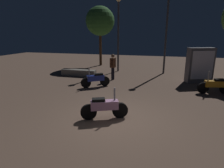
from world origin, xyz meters
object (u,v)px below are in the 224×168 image
person_rider_beside (113,65)px  streetlamp_near (167,25)px  motorcycle_orange_parked_left (215,85)px  streetlamp_far (118,26)px  motorcycle_pink_foreground (104,107)px  motorcycle_blue_parked_right (96,79)px  kiosk_billboard (200,65)px

person_rider_beside → streetlamp_near: 5.05m
motorcycle_orange_parked_left → person_rider_beside: person_rider_beside is taller
motorcycle_orange_parked_left → streetlamp_far: (-5.97, 4.47, 3.02)m
motorcycle_pink_foreground → motorcycle_blue_parked_right: size_ratio=1.11×
motorcycle_pink_foreground → motorcycle_orange_parked_left: bearing=19.7°
kiosk_billboard → streetlamp_far: bearing=-43.3°
streetlamp_near → streetlamp_far: (-3.53, -0.06, -0.01)m
motorcycle_orange_parked_left → kiosk_billboard: 2.39m
kiosk_billboard → motorcycle_pink_foreground: bearing=35.7°
motorcycle_orange_parked_left → kiosk_billboard: kiosk_billboard is taller
motorcycle_pink_foreground → kiosk_billboard: (4.06, 6.40, 0.61)m
streetlamp_near → kiosk_billboard: 3.91m
motorcycle_blue_parked_right → motorcycle_orange_parked_left: bearing=147.6°
motorcycle_orange_parked_left → streetlamp_near: (-2.44, 4.54, 3.03)m
streetlamp_near → kiosk_billboard: bearing=-47.4°
kiosk_billboard → person_rider_beside: bearing=-13.4°
motorcycle_pink_foreground → motorcycle_orange_parked_left: same height
motorcycle_pink_foreground → kiosk_billboard: kiosk_billboard is taller
motorcycle_orange_parked_left → motorcycle_blue_parked_right: 6.12m
motorcycle_pink_foreground → motorcycle_blue_parked_right: (-1.69, 3.76, 0.00)m
motorcycle_blue_parked_right → streetlamp_far: (0.14, 4.84, 3.02)m
person_rider_beside → kiosk_billboard: 5.31m
motorcycle_pink_foreground → motorcycle_orange_parked_left: size_ratio=0.95×
motorcycle_orange_parked_left → streetlamp_far: size_ratio=0.30×
motorcycle_blue_parked_right → person_rider_beside: person_rider_beside is taller
person_rider_beside → streetlamp_near: streetlamp_near is taller
streetlamp_near → kiosk_billboard: (2.08, -2.26, -2.42)m
motorcycle_pink_foreground → person_rider_beside: size_ratio=0.94×
motorcycle_pink_foreground → streetlamp_far: bearing=76.9°
streetlamp_near → streetlamp_far: size_ratio=1.00×
motorcycle_pink_foreground → streetlamp_near: bearing=53.8°
motorcycle_blue_parked_right → streetlamp_near: streetlamp_near is taller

